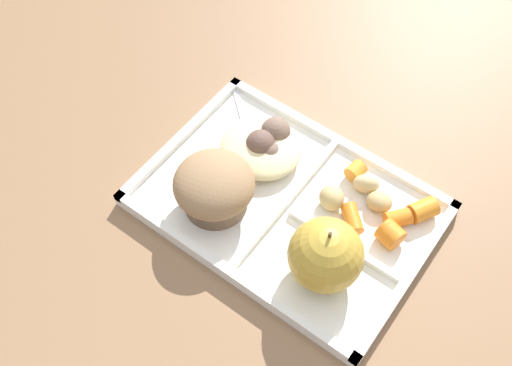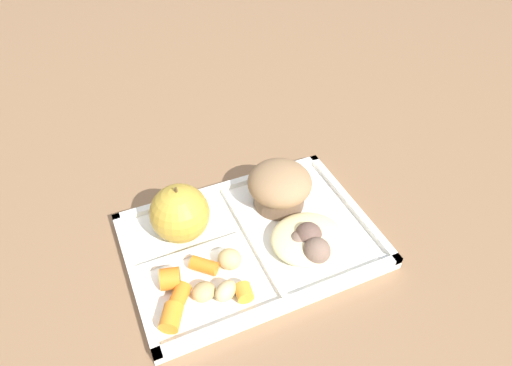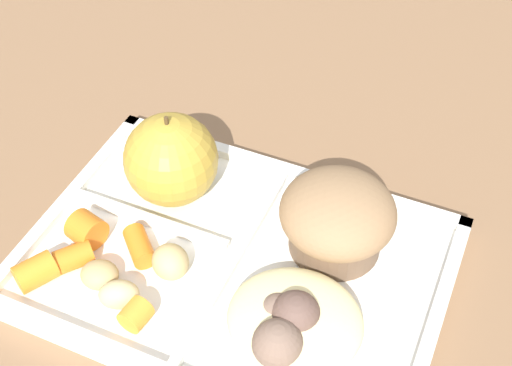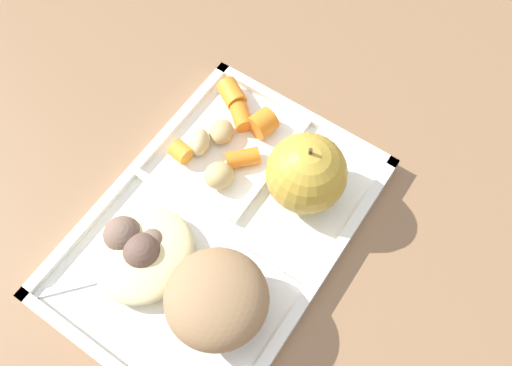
{
  "view_description": "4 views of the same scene",
  "coord_description": "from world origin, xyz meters",
  "px_view_note": "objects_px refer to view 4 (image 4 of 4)",
  "views": [
    {
      "loc": [
        -0.19,
        0.32,
        0.62
      ],
      "look_at": [
        0.03,
        0.01,
        0.04
      ],
      "focal_mm": 42.77,
      "sensor_mm": 36.0,
      "label": 1
    },
    {
      "loc": [
        -0.16,
        -0.38,
        0.5
      ],
      "look_at": [
        0.03,
        0.06,
        0.06
      ],
      "focal_mm": 32.34,
      "sensor_mm": 36.0,
      "label": 2
    },
    {
      "loc": [
        0.16,
        -0.32,
        0.47
      ],
      "look_at": [
        -0.0,
        0.05,
        0.05
      ],
      "focal_mm": 49.91,
      "sensor_mm": 36.0,
      "label": 3
    },
    {
      "loc": [
        0.14,
        0.14,
        0.51
      ],
      "look_at": [
        -0.04,
        0.02,
        0.07
      ],
      "focal_mm": 37.11,
      "sensor_mm": 36.0,
      "label": 4
    }
  ],
  "objects_px": {
    "bran_muffin": "(217,300)",
    "plastic_fork": "(121,274)",
    "green_apple": "(306,174)",
    "lunch_tray": "(220,228)"
  },
  "relations": [
    {
      "from": "bran_muffin",
      "to": "plastic_fork",
      "type": "xyz_separation_m",
      "value": [
        0.03,
        -0.1,
        -0.03
      ]
    },
    {
      "from": "lunch_tray",
      "to": "bran_muffin",
      "type": "relative_size",
      "value": 3.59
    },
    {
      "from": "bran_muffin",
      "to": "plastic_fork",
      "type": "height_order",
      "value": "bran_muffin"
    },
    {
      "from": "plastic_fork",
      "to": "lunch_tray",
      "type": "bearing_deg",
      "value": 152.17
    },
    {
      "from": "lunch_tray",
      "to": "plastic_fork",
      "type": "distance_m",
      "value": 0.11
    },
    {
      "from": "green_apple",
      "to": "plastic_fork",
      "type": "bearing_deg",
      "value": -29.46
    },
    {
      "from": "green_apple",
      "to": "bran_muffin",
      "type": "xyz_separation_m",
      "value": [
        0.15,
        0.0,
        -0.01
      ]
    },
    {
      "from": "plastic_fork",
      "to": "green_apple",
      "type": "bearing_deg",
      "value": 150.54
    },
    {
      "from": "bran_muffin",
      "to": "plastic_fork",
      "type": "distance_m",
      "value": 0.11
    },
    {
      "from": "lunch_tray",
      "to": "bran_muffin",
      "type": "height_order",
      "value": "bran_muffin"
    }
  ]
}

